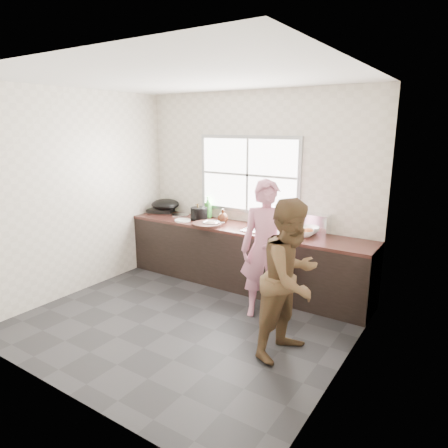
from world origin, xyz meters
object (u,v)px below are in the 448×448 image
Objects in this scene: black_pot at (199,214)px; bottle_brown_tall at (198,212)px; person_side at (291,279)px; bowl_mince at (211,224)px; cutting_board at (207,224)px; dish_rack at (316,224)px; bowl_held at (277,233)px; bottle_green at (208,207)px; glass_jar at (205,214)px; burner at (162,210)px; wok at (165,204)px; pot_lid_left at (180,215)px; plate_food at (183,220)px; bottle_brown_short at (223,216)px; bowl_crabs at (304,234)px; pot_lid_right at (203,216)px; woman at (266,254)px.

bottle_brown_tall reaches higher than black_pot.
person_side is 6.93× the size of bowl_mince.
cutting_board is 1.22× the size of dish_rack.
bowl_held is 1.39m from bottle_green.
glass_jar is (-1.38, 0.35, 0.02)m from bowl_held.
dish_rack is (2.61, 0.06, 0.10)m from burner.
wok reaches higher than cutting_board.
bottle_green is at bearing 11.55° from pot_lid_left.
bowl_mince is 0.52m from bottle_green.
wok is at bearing 154.40° from plate_food.
bottle_brown_tall reaches higher than cutting_board.
person_side is at bearing -77.47° from dish_rack.
black_pot is at bearing -10.03° from pot_lid_left.
bottle_brown_short is 0.84m from pot_lid_left.
cutting_board is at bearing -176.61° from bowl_held.
glass_jar reaches higher than bowl_held.
person_side reaches higher than plate_food.
bottle_brown_short is (-0.97, 0.22, 0.06)m from bowl_held.
bottle_brown_tall is (-1.69, 0.02, 0.07)m from bowl_crabs.
bowl_mince is at bearing -28.33° from bottle_brown_tall.
wok reaches higher than pot_lid_left.
glass_jar is at bearing 162.82° from bottle_brown_short.
bowl_crabs is 0.48× the size of wok.
pot_lid_left is (-0.47, -0.10, -0.16)m from bottle_green.
plate_food is (-2.22, 1.08, 0.08)m from person_side.
person_side reaches higher than pot_lid_right.
bottle_green is (0.19, 0.38, 0.15)m from plate_food.
woman is 7.44× the size of bowl_held.
pot_lid_left is at bearing -176.31° from dish_rack.
burner reaches higher than plate_food.
bottle_brown_tall reaches higher than plate_food.
bottle_green is (0.04, 0.17, 0.07)m from black_pot.
bottle_green is at bearing 9.72° from glass_jar.
cutting_board is at bearing -51.06° from glass_jar.
plate_food is at bearing -103.04° from pot_lid_right.
bottle_brown_short is at bearing 167.03° from bowl_held.
cutting_board is at bearing -37.47° from black_pot.
bottle_green is 1.79× the size of bottle_brown_short.
wok is (-2.79, 1.36, 0.21)m from person_side.
bottle_green is at bearing 7.75° from wok.
burner is 1.14× the size of dish_rack.
pot_lid_left is (-0.40, 0.07, -0.10)m from bottle_brown_tall.
plate_food is 0.53× the size of wok.
bottle_green is at bearing 65.63° from person_side.
person_side reaches higher than bowl_held.
person_side is at bearing -71.00° from woman.
bowl_mince is 0.83× the size of pot_lid_left.
black_pot is at bearing -174.90° from bottle_brown_short.
bowl_held is 0.95× the size of bottle_brown_tall.
burner is at bearing 75.57° from person_side.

